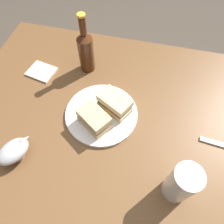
{
  "coord_description": "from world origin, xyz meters",
  "views": [
    {
      "loc": [
        0.05,
        -0.39,
        1.39
      ],
      "look_at": [
        -0.04,
        -0.0,
        0.74
      ],
      "focal_mm": 33.7,
      "sensor_mm": 36.0,
      "label": 1
    }
  ],
  "objects_px": {
    "plate": "(102,114)",
    "gravy_boat": "(14,151)",
    "sandwich_half_right": "(115,104)",
    "cider_bottle": "(86,50)",
    "sandwich_half_left": "(94,119)",
    "pint_glass": "(180,184)",
    "napkin": "(41,72)"
  },
  "relations": [
    {
      "from": "gravy_boat",
      "to": "cider_bottle",
      "type": "relative_size",
      "value": 0.51
    },
    {
      "from": "cider_bottle",
      "to": "pint_glass",
      "type": "bearing_deg",
      "value": -46.46
    },
    {
      "from": "sandwich_half_left",
      "to": "pint_glass",
      "type": "height_order",
      "value": "pint_glass"
    },
    {
      "from": "sandwich_half_left",
      "to": "sandwich_half_right",
      "type": "height_order",
      "value": "same"
    },
    {
      "from": "napkin",
      "to": "pint_glass",
      "type": "bearing_deg",
      "value": -30.96
    },
    {
      "from": "plate",
      "to": "napkin",
      "type": "height_order",
      "value": "plate"
    },
    {
      "from": "gravy_boat",
      "to": "sandwich_half_right",
      "type": "bearing_deg",
      "value": 42.12
    },
    {
      "from": "pint_glass",
      "to": "cider_bottle",
      "type": "distance_m",
      "value": 0.59
    },
    {
      "from": "sandwich_half_right",
      "to": "napkin",
      "type": "xyz_separation_m",
      "value": [
        -0.35,
        0.12,
        -0.04
      ]
    },
    {
      "from": "sandwich_half_left",
      "to": "gravy_boat",
      "type": "height_order",
      "value": "sandwich_half_left"
    },
    {
      "from": "sandwich_half_left",
      "to": "sandwich_half_right",
      "type": "xyz_separation_m",
      "value": [
        0.05,
        0.08,
        0.0
      ]
    },
    {
      "from": "plate",
      "to": "sandwich_half_right",
      "type": "height_order",
      "value": "sandwich_half_right"
    },
    {
      "from": "sandwich_half_left",
      "to": "pint_glass",
      "type": "xyz_separation_m",
      "value": [
        0.3,
        -0.16,
        0.02
      ]
    },
    {
      "from": "cider_bottle",
      "to": "gravy_boat",
      "type": "bearing_deg",
      "value": -104.36
    },
    {
      "from": "sandwich_half_right",
      "to": "napkin",
      "type": "distance_m",
      "value": 0.37
    },
    {
      "from": "sandwich_half_right",
      "to": "gravy_boat",
      "type": "xyz_separation_m",
      "value": [
        -0.27,
        -0.25,
        -0.01
      ]
    },
    {
      "from": "sandwich_half_right",
      "to": "sandwich_half_left",
      "type": "bearing_deg",
      "value": -123.95
    },
    {
      "from": "plate",
      "to": "napkin",
      "type": "bearing_deg",
      "value": 154.36
    },
    {
      "from": "sandwich_half_right",
      "to": "pint_glass",
      "type": "height_order",
      "value": "pint_glass"
    },
    {
      "from": "cider_bottle",
      "to": "napkin",
      "type": "xyz_separation_m",
      "value": [
        -0.19,
        -0.07,
        -0.09
      ]
    },
    {
      "from": "sandwich_half_right",
      "to": "cider_bottle",
      "type": "height_order",
      "value": "cider_bottle"
    },
    {
      "from": "pint_glass",
      "to": "gravy_boat",
      "type": "height_order",
      "value": "pint_glass"
    },
    {
      "from": "plate",
      "to": "sandwich_half_left",
      "type": "bearing_deg",
      "value": -101.29
    },
    {
      "from": "pint_glass",
      "to": "gravy_boat",
      "type": "relative_size",
      "value": 1.23
    },
    {
      "from": "plate",
      "to": "gravy_boat",
      "type": "height_order",
      "value": "gravy_boat"
    },
    {
      "from": "plate",
      "to": "gravy_boat",
      "type": "relative_size",
      "value": 2.06
    },
    {
      "from": "cider_bottle",
      "to": "sandwich_half_right",
      "type": "bearing_deg",
      "value": -49.41
    },
    {
      "from": "gravy_boat",
      "to": "napkin",
      "type": "distance_m",
      "value": 0.38
    },
    {
      "from": "sandwich_half_right",
      "to": "gravy_boat",
      "type": "bearing_deg",
      "value": -137.88
    },
    {
      "from": "napkin",
      "to": "plate",
      "type": "bearing_deg",
      "value": -25.64
    },
    {
      "from": "gravy_boat",
      "to": "cider_bottle",
      "type": "bearing_deg",
      "value": 75.64
    },
    {
      "from": "plate",
      "to": "cider_bottle",
      "type": "distance_m",
      "value": 0.26
    }
  ]
}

